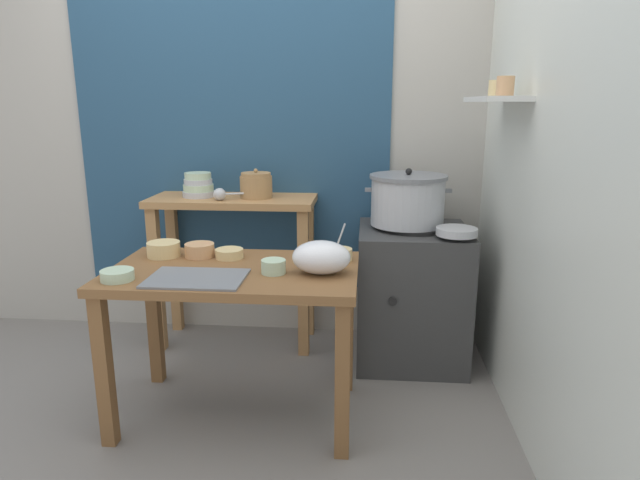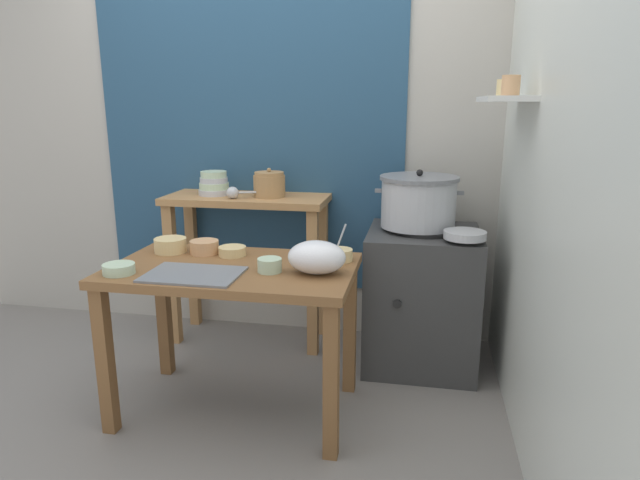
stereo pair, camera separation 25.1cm
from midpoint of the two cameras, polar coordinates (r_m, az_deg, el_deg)
The scene contains 19 objects.
ground_plane at distance 2.77m, azimuth -12.95°, elevation -17.40°, with size 9.00×9.00×0.00m, color gray.
wall_back at distance 3.41m, azimuth -7.18°, elevation 11.80°, with size 4.40×0.12×2.60m.
wall_right at distance 2.52m, azimuth 19.24°, elevation 10.33°, with size 0.30×3.20×2.60m.
prep_table at distance 2.51m, azimuth -11.76°, elevation -5.36°, with size 1.10×0.66×0.72m.
back_shelf_table at distance 3.29m, azimuth -11.15°, elevation 0.57°, with size 0.96×0.40×0.90m.
stove_block at distance 3.13m, azimuth 7.24°, elevation -5.63°, with size 0.60×0.61×0.78m.
steamer_pot at distance 3.01m, azimuth 6.78°, elevation 4.17°, with size 0.47×0.42×0.31m.
clay_pot at distance 3.20m, azimuth -8.93°, elevation 5.62°, with size 0.19×0.19×0.17m.
bowl_stack_enamel at distance 3.30m, azimuth -14.73°, elevation 5.48°, with size 0.19×0.19×0.14m.
ladle at distance 3.15m, azimuth -12.48°, elevation 4.67°, with size 0.28×0.12×0.07m.
serving_tray at distance 2.36m, azimuth -15.77°, elevation -3.92°, with size 0.40×0.28×0.01m, color slate.
plastic_bag at distance 2.33m, azimuth -2.95°, elevation -1.85°, with size 0.25×0.19×0.14m, color white.
wide_pan at distance 2.83m, azimuth 11.62°, elevation 0.84°, with size 0.21×0.21×0.04m, color #B7BABF.
prep_bowl_0 at distance 2.74m, azimuth -18.55°, elevation -0.90°, with size 0.16×0.16×0.07m.
prep_bowl_1 at distance 2.69m, azimuth -15.08°, elevation -1.01°, with size 0.14×0.14×0.06m.
prep_bowl_2 at distance 2.45m, azimuth -23.19°, elevation -3.38°, with size 0.14×0.14×0.04m.
prep_bowl_3 at distance 2.37m, azimuth -7.92°, elevation -2.75°, with size 0.11×0.11×0.06m.
prep_bowl_4 at distance 2.63m, azimuth -12.15°, elevation -1.38°, with size 0.13×0.13×0.04m.
prep_bowl_5 at distance 2.54m, azimuth -0.78°, elevation -1.47°, with size 0.12×0.12×0.17m.
Camera 1 is at (0.66, -2.26, 1.43)m, focal length 30.69 mm.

